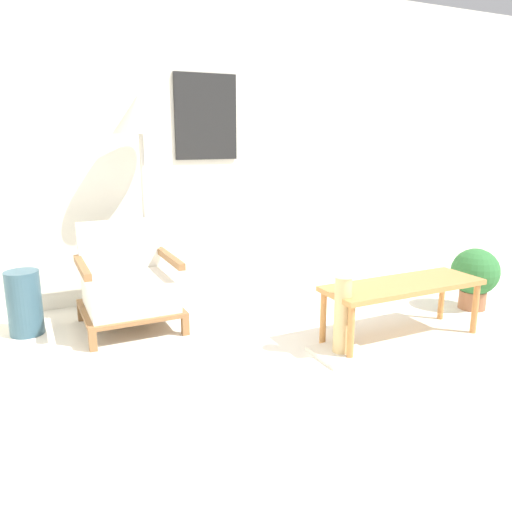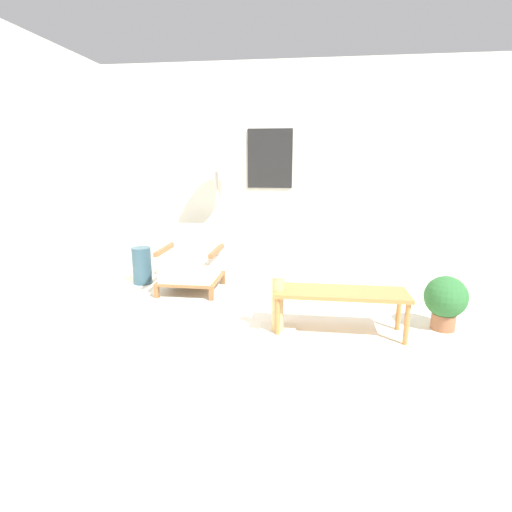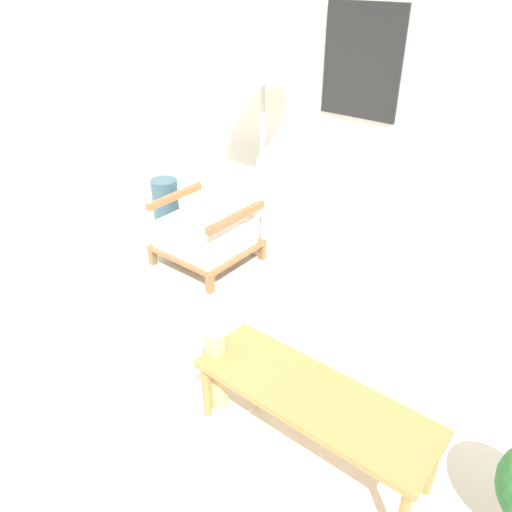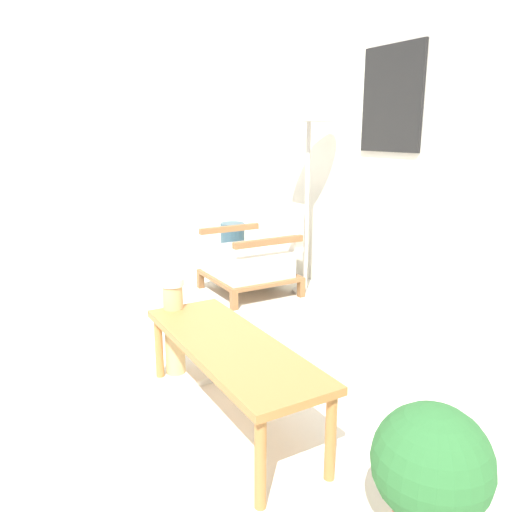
# 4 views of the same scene
# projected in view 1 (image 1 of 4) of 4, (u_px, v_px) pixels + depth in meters

# --- Properties ---
(ground_plane) EXTENTS (14.00, 14.00, 0.00)m
(ground_plane) POSITION_uv_depth(u_px,v_px,m) (398.00, 397.00, 2.73)
(ground_plane) COLOR silver
(wall_back) EXTENTS (8.00, 0.09, 2.70)m
(wall_back) POSITION_uv_depth(u_px,v_px,m) (228.00, 140.00, 4.48)
(wall_back) COLOR silver
(wall_back) RESTS_ON ground_plane
(armchair) EXTENTS (0.69, 0.67, 0.76)m
(armchair) POSITION_uv_depth(u_px,v_px,m) (128.00, 286.00, 3.68)
(armchair) COLOR brown
(armchair) RESTS_ON ground_plane
(floor_lamp) EXTENTS (0.43, 0.43, 1.71)m
(floor_lamp) POSITION_uv_depth(u_px,v_px,m) (140.00, 121.00, 3.83)
(floor_lamp) COLOR #B7B2A8
(floor_lamp) RESTS_ON ground_plane
(coffee_table) EXTENTS (1.17, 0.39, 0.41)m
(coffee_table) POSITION_uv_depth(u_px,v_px,m) (403.00, 289.00, 3.45)
(coffee_table) COLOR #B2753D
(coffee_table) RESTS_ON ground_plane
(vase) EXTENTS (0.24, 0.24, 0.47)m
(vase) POSITION_uv_depth(u_px,v_px,m) (24.00, 303.00, 3.55)
(vase) COLOR #2D4C5B
(vase) RESTS_ON ground_plane
(potted_plant) EXTENTS (0.38, 0.38, 0.51)m
(potted_plant) POSITION_uv_depth(u_px,v_px,m) (475.00, 275.00, 4.07)
(potted_plant) COLOR #935B3D
(potted_plant) RESTS_ON ground_plane
(scratching_post) EXTENTS (0.33, 0.33, 0.57)m
(scratching_post) POSITION_uv_depth(u_px,v_px,m) (342.00, 326.00, 3.19)
(scratching_post) COLOR beige
(scratching_post) RESTS_ON ground_plane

